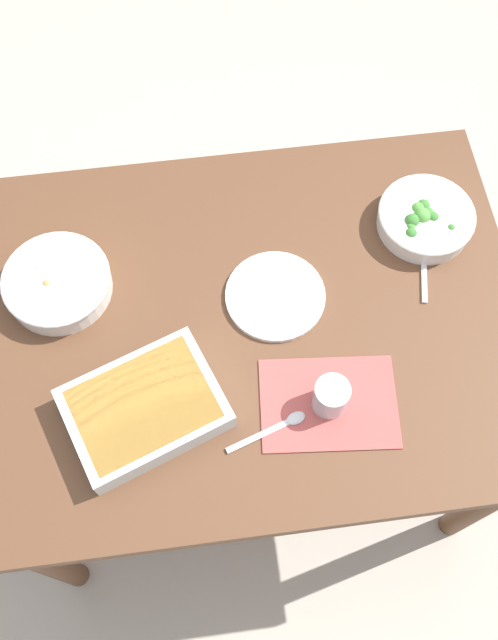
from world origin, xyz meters
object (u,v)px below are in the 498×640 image
Objects in this scene: drink_cup at (331,397)px; spoon_by_broccoli at (424,258)px; baking_dish at (144,408)px; spoon_by_stew at (80,288)px; spoon_spare at (277,427)px; stew_bowl at (57,283)px; broccoli_bowl at (425,218)px; side_plate at (275,296)px.

spoon_by_broccoli is (0.27, 0.31, -0.03)m from drink_cup.
spoon_by_stew is at bearing 112.52° from baking_dish.
spoon_by_stew is 0.53m from spoon_spare.
stew_bowl reaches higher than spoon_spare.
drink_cup is (0.54, -0.34, 0.01)m from stew_bowl.
spoon_by_stew is 1.02× the size of spoon_spare.
broccoli_bowl is 2.60× the size of drink_cup.
spoon_by_stew is at bearing 169.97° from side_plate.
spoon_spare is (-0.04, -0.29, -0.00)m from side_plate.
stew_bowl is 0.64m from drink_cup.
stew_bowl is 2.77× the size of drink_cup.
side_plate is (0.47, -0.08, -0.03)m from stew_bowl.
stew_bowl is at bearing 170.27° from side_plate.
broccoli_bowl reaches higher than stew_bowl.
broccoli_bowl reaches higher than side_plate.
baking_dish is at bearing 165.97° from spoon_spare.
spoon_spare is at bearing -161.67° from drink_cup.
stew_bowl is at bearing 138.93° from spoon_spare.
drink_cup is at bearing -33.68° from spoon_by_stew.
broccoli_bowl reaches higher than spoon_by_broccoli.
spoon_by_broccoli is at bearing 8.71° from side_plate.
stew_bowl is 1.34× the size of spoon_by_stew.
side_plate is at bearing -158.98° from broccoli_bowl.
broccoli_bowl is at bearing 53.71° from drink_cup.
stew_bowl reaches higher than spoon_by_broccoli.
broccoli_bowl is at bearing 4.71° from spoon_by_stew.
baking_dish is at bearing -61.31° from stew_bowl.
stew_bowl reaches higher than spoon_by_stew.
side_plate is 1.28× the size of spoon_spare.
spoon_by_stew is at bearing -175.29° from broccoli_bowl.
side_plate reaches higher than spoon_by_broccoli.
spoon_by_broccoli is at bearing 48.59° from drink_cup.
stew_bowl is 0.05m from spoon_by_stew.
stew_bowl is 0.66× the size of baking_dish.
spoon_by_stew is (-0.42, 0.08, -0.00)m from side_plate.
spoon_by_broccoli is at bearing -1.63° from spoon_by_stew.
baking_dish reaches higher than side_plate.
baking_dish is 2.04× the size of spoon_by_broccoli.
baking_dish is at bearing 175.71° from drink_cup.
stew_bowl is 0.83m from broccoli_bowl.
stew_bowl is at bearing 148.09° from drink_cup.
stew_bowl is 1.07× the size of side_plate.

